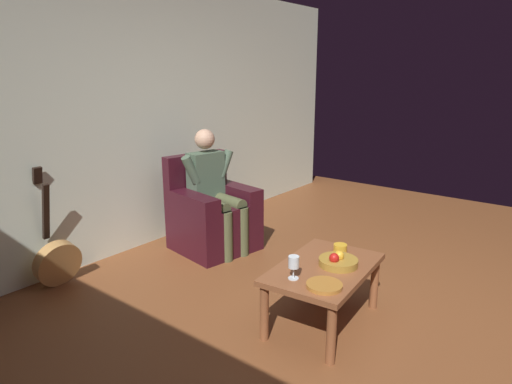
{
  "coord_description": "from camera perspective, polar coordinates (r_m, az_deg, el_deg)",
  "views": [
    {
      "loc": [
        2.76,
        0.98,
        1.74
      ],
      "look_at": [
        -0.13,
        -1.27,
        0.76
      ],
      "focal_mm": 31.45,
      "sensor_mm": 36.0,
      "label": 1
    }
  ],
  "objects": [
    {
      "name": "person_seated",
      "position": [
        4.42,
        -5.36,
        0.52
      ],
      "size": [
        0.62,
        0.64,
        1.2
      ],
      "rotation": [
        0.0,
        0.0,
        -0.17
      ],
      "color": "#495E49",
      "rests_on": "ground"
    },
    {
      "name": "guitar",
      "position": [
        4.13,
        -23.99,
        -7.83
      ],
      "size": [
        0.39,
        0.28,
        1.0
      ],
      "color": "#B78448",
      "rests_on": "ground"
    },
    {
      "name": "ground_plane",
      "position": [
        3.41,
        16.37,
        -16.37
      ],
      "size": [
        7.67,
        7.67,
        0.0
      ],
      "primitive_type": "plane",
      "color": "brown"
    },
    {
      "name": "coffee_table",
      "position": [
        3.22,
        8.61,
        -10.39
      ],
      "size": [
        0.95,
        0.66,
        0.44
      ],
      "rotation": [
        0.0,
        0.0,
        0.09
      ],
      "color": "brown",
      "rests_on": "ground"
    },
    {
      "name": "candle_jar",
      "position": [
        3.42,
        10.66,
        -7.09
      ],
      "size": [
        0.1,
        0.1,
        0.07
      ],
      "primitive_type": "cylinder",
      "color": "gold",
      "rests_on": "coffee_table"
    },
    {
      "name": "decorative_dish",
      "position": [
        2.9,
        8.69,
        -11.65
      ],
      "size": [
        0.23,
        0.23,
        0.02
      ],
      "primitive_type": "cylinder",
      "color": "#AC702C",
      "rests_on": "coffee_table"
    },
    {
      "name": "fruit_bowl",
      "position": [
        3.2,
        10.39,
        -8.66
      ],
      "size": [
        0.27,
        0.27,
        0.11
      ],
      "color": "olive",
      "rests_on": "coffee_table"
    },
    {
      "name": "wine_glass_near",
      "position": [
        2.94,
        4.81,
        -9.06
      ],
      "size": [
        0.07,
        0.07,
        0.16
      ],
      "color": "silver",
      "rests_on": "coffee_table"
    },
    {
      "name": "armchair",
      "position": [
        4.54,
        -5.66,
        -3.05
      ],
      "size": [
        0.82,
        0.81,
        0.94
      ],
      "rotation": [
        0.0,
        0.0,
        -0.17
      ],
      "color": "#360F19",
      "rests_on": "ground"
    },
    {
      "name": "wall_back",
      "position": [
        4.59,
        -15.16,
        9.26
      ],
      "size": [
        6.79,
        0.06,
        2.64
      ],
      "primitive_type": "cube",
      "color": "silver",
      "rests_on": "ground"
    }
  ]
}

